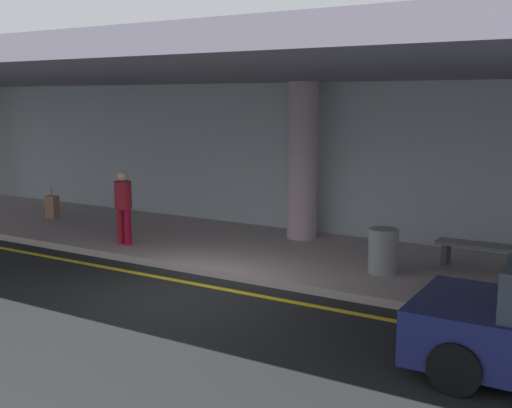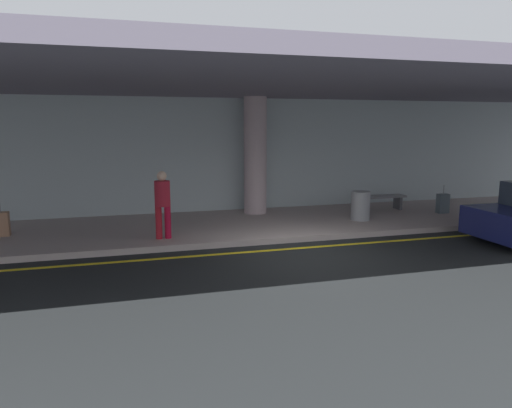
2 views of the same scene
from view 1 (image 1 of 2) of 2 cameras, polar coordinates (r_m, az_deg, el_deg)
ground_plane at (r=11.31m, az=-6.14°, el=-8.01°), size 60.00×60.00×0.00m
sidewalk at (r=13.79m, az=1.65°, el=-4.41°), size 26.00×4.20×0.15m
lane_stripe_yellow at (r=11.67m, az=-4.74°, el=-7.41°), size 26.00×0.14×0.01m
support_column_left_mid at (r=14.64m, az=4.26°, el=3.93°), size 0.72×0.72×3.65m
ceiling_overhang at (r=12.97m, az=0.63°, el=11.97°), size 28.00×13.20×0.30m
terminal_back_wall at (r=15.46m, az=5.78°, el=3.92°), size 26.00×0.30×3.80m
traveler_with_luggage at (r=14.33m, az=-12.00°, el=0.15°), size 0.38×0.38×1.68m
suitcase_upright_secondary at (r=18.18m, az=-18.08°, el=-0.24°), size 0.36×0.22×0.90m
bench_metal at (r=12.93m, az=19.63°, el=-3.98°), size 1.60×0.50×0.48m
trash_bin_steel at (r=12.07m, az=11.51°, el=-4.20°), size 0.56×0.56×0.85m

